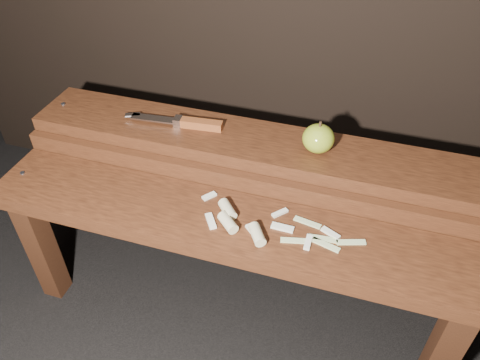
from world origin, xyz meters
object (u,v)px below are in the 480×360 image
(bench_rear_tier, at_px, (252,166))
(apple, at_px, (318,138))
(bench_front_tier, at_px, (225,242))
(knife, at_px, (189,123))

(bench_rear_tier, xyz_separation_m, apple, (0.17, 0.00, 0.12))
(bench_rear_tier, distance_m, apple, 0.21)
(apple, bearing_deg, bench_front_tier, -125.65)
(knife, bearing_deg, bench_rear_tier, -2.65)
(bench_rear_tier, height_order, knife, knife)
(apple, height_order, knife, apple)
(apple, distance_m, knife, 0.34)
(bench_rear_tier, height_order, apple, apple)
(bench_front_tier, bearing_deg, knife, 126.94)
(bench_front_tier, relative_size, knife, 4.40)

